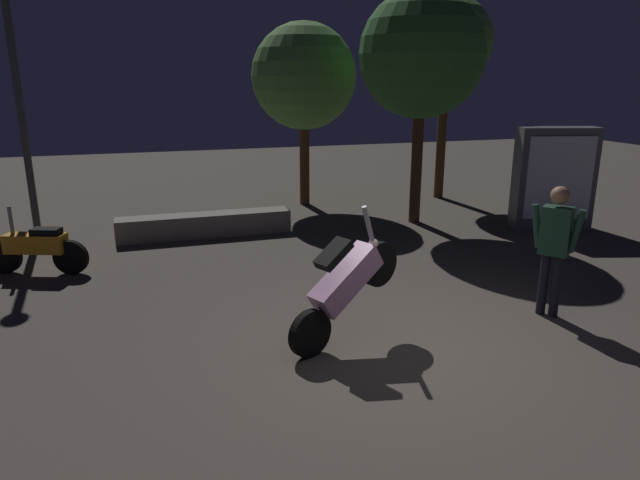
% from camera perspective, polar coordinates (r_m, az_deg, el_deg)
% --- Properties ---
extents(ground_plane, '(40.00, 40.00, 0.00)m').
position_cam_1_polar(ground_plane, '(6.76, 7.67, -10.96)').
color(ground_plane, '#4C443D').
extents(motorcycle_pink_foreground, '(1.56, 0.76, 1.63)m').
position_cam_1_polar(motorcycle_pink_foreground, '(6.61, 2.59, -4.41)').
color(motorcycle_pink_foreground, black).
rests_on(motorcycle_pink_foreground, ground_plane).
extents(motorcycle_orange_parked_left, '(1.59, 0.67, 1.11)m').
position_cam_1_polar(motorcycle_orange_parked_left, '(10.14, -26.66, -0.68)').
color(motorcycle_orange_parked_left, black).
rests_on(motorcycle_orange_parked_left, ground_plane).
extents(person_rider_beside, '(0.48, 0.58, 1.74)m').
position_cam_1_polar(person_rider_beside, '(7.89, 22.59, 0.04)').
color(person_rider_beside, black).
rests_on(person_rider_beside, ground_plane).
extents(streetlamp_near, '(0.36, 0.36, 4.81)m').
position_cam_1_polar(streetlamp_near, '(12.33, -28.30, 14.26)').
color(streetlamp_near, '#38383D').
rests_on(streetlamp_near, ground_plane).
extents(tree_left_bg, '(2.59, 2.59, 4.82)m').
position_cam_1_polar(tree_left_bg, '(12.32, 10.20, 17.85)').
color(tree_left_bg, '#4C331E').
rests_on(tree_left_bg, ground_plane).
extents(tree_center_bg, '(2.50, 2.50, 4.35)m').
position_cam_1_polar(tree_center_bg, '(13.97, -1.63, 16.09)').
color(tree_center_bg, '#4C331E').
rests_on(tree_center_bg, ground_plane).
extents(tree_right_bg, '(2.23, 2.23, 5.04)m').
position_cam_1_polar(tree_right_bg, '(15.18, 12.67, 18.78)').
color(tree_right_bg, '#4C331E').
rests_on(tree_right_bg, ground_plane).
extents(kiosk_billboard, '(1.68, 0.93, 2.10)m').
position_cam_1_polar(kiosk_billboard, '(12.74, 22.50, 5.75)').
color(kiosk_billboard, '#595960').
rests_on(kiosk_billboard, ground_plane).
extents(planter_wall_low, '(3.41, 0.50, 0.45)m').
position_cam_1_polar(planter_wall_low, '(11.56, -11.49, 1.51)').
color(planter_wall_low, gray).
rests_on(planter_wall_low, ground_plane).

